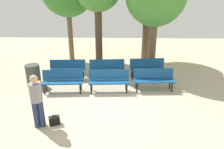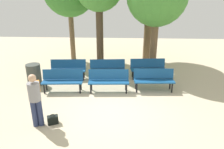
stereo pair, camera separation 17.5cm
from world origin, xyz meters
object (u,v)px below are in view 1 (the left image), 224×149
at_px(bench_r0_c1, 109,80).
at_px(bench_r1_c2, 147,67).
at_px(bench_r0_c0, 63,80).
at_px(bench_r1_c1, 107,68).
at_px(handbag, 54,120).
at_px(bench_r0_c2, 154,78).
at_px(bench_r1_c0, 68,68).
at_px(trash_bin, 33,75).
at_px(visitor_with_backpack, 37,98).

bearing_deg(bench_r0_c1, bench_r1_c2, 38.56).
distance_m(bench_r0_c0, bench_r1_c1, 2.21).
distance_m(bench_r0_c0, handbag, 2.33).
distance_m(bench_r0_c2, handbag, 4.23).
xyz_separation_m(bench_r0_c0, bench_r1_c1, (1.69, 1.42, 0.00)).
bearing_deg(bench_r0_c2, bench_r1_c1, 146.46).
xyz_separation_m(bench_r0_c0, bench_r1_c0, (-0.10, 1.33, 0.00)).
xyz_separation_m(bench_r0_c2, trash_bin, (-5.04, 0.31, -0.05)).
height_order(bench_r0_c2, bench_r1_c1, same).
relative_size(bench_r1_c0, handbag, 4.48).
height_order(bench_r0_c0, handbag, bench_r0_c0).
bearing_deg(trash_bin, bench_r1_c2, 11.99).
relative_size(bench_r1_c1, handbag, 4.49).
distance_m(bench_r0_c0, bench_r1_c2, 3.90).
bearing_deg(handbag, bench_r0_c2, 37.12).
distance_m(bench_r0_c1, bench_r1_c0, 2.30).
height_order(bench_r1_c1, handbag, bench_r1_c1).
height_order(visitor_with_backpack, trash_bin, visitor_with_backpack).
bearing_deg(bench_r1_c2, bench_r1_c1, -179.07).
height_order(bench_r1_c0, bench_r1_c1, same).
bearing_deg(bench_r1_c2, bench_r1_c0, 179.44).
bearing_deg(visitor_with_backpack, bench_r1_c0, -107.36).
distance_m(bench_r0_c1, handbag, 2.85).
relative_size(bench_r0_c1, bench_r0_c2, 1.00).
relative_size(bench_r0_c0, visitor_with_backpack, 0.99).
bearing_deg(handbag, bench_r0_c1, 56.69).
bearing_deg(bench_r0_c2, trash_bin, 173.71).
xyz_separation_m(bench_r0_c2, bench_r1_c1, (-1.95, 1.16, 0.00)).
distance_m(bench_r1_c1, trash_bin, 3.21).
height_order(bench_r0_c2, handbag, bench_r0_c2).
bearing_deg(trash_bin, handbag, -59.53).
height_order(bench_r1_c2, visitor_with_backpack, visitor_with_backpack).
xyz_separation_m(bench_r1_c0, bench_r1_c1, (1.80, 0.10, 0.00)).
bearing_deg(bench_r1_c1, trash_bin, -169.51).
relative_size(bench_r0_c2, handbag, 4.45).
bearing_deg(bench_r0_c1, bench_r1_c1, 92.49).
bearing_deg(bench_r0_c1, handbag, -126.70).
bearing_deg(visitor_with_backpack, bench_r0_c0, -110.11).
height_order(handbag, trash_bin, trash_bin).
xyz_separation_m(visitor_with_backpack, trash_bin, (-1.27, 2.93, -0.48)).
distance_m(bench_r1_c1, handbag, 3.98).
xyz_separation_m(bench_r0_c1, bench_r0_c2, (1.81, 0.18, 0.00)).
xyz_separation_m(bench_r0_c0, bench_r1_c2, (3.55, 1.62, 0.00)).
bearing_deg(handbag, bench_r1_c2, 50.06).
distance_m(handbag, trash_bin, 3.33).
bearing_deg(bench_r1_c2, trash_bin, -173.22).
relative_size(visitor_with_backpack, handbag, 4.53).
bearing_deg(handbag, bench_r0_c0, 96.98).
bearing_deg(bench_r0_c2, bench_r1_c0, 161.36).
bearing_deg(bench_r0_c2, visitor_with_backpack, -148.00).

